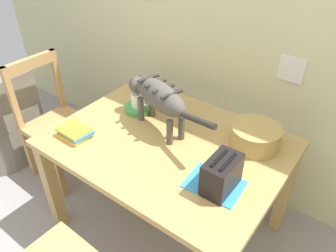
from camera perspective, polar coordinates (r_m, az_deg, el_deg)
wall_rear at (r=2.15m, az=12.42°, el=17.76°), size 4.97×0.11×2.50m
dining_table at (r=1.90m, az=-0.00°, el=-4.59°), size 1.28×0.96×0.74m
cat at (r=1.84m, az=-1.66°, el=5.06°), size 0.71×0.28×0.30m
saucer_bowl at (r=2.10m, az=-5.12°, el=3.07°), size 0.18×0.18×0.03m
coffee_mug at (r=2.07m, az=-5.13°, el=4.52°), size 0.13×0.09×0.09m
magazine at (r=1.60m, az=7.98°, el=-9.93°), size 0.28×0.22×0.01m
book_stack at (r=1.94m, az=-15.78°, el=-1.06°), size 0.18×0.15×0.05m
wicker_basket at (r=1.84m, az=14.86°, el=-1.70°), size 0.27×0.27×0.12m
toaster at (r=1.54m, az=9.23°, el=-8.28°), size 0.12×0.20×0.18m
wooden_chair_far at (r=2.62m, az=-18.91°, el=0.52°), size 0.43×0.43×0.94m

